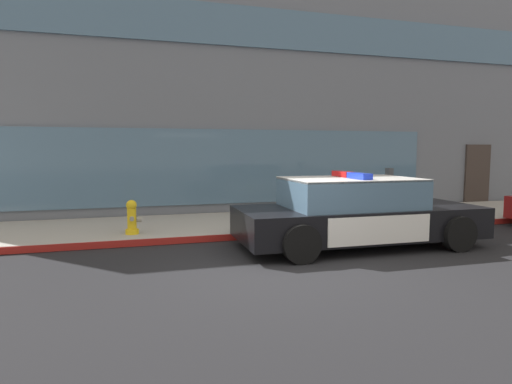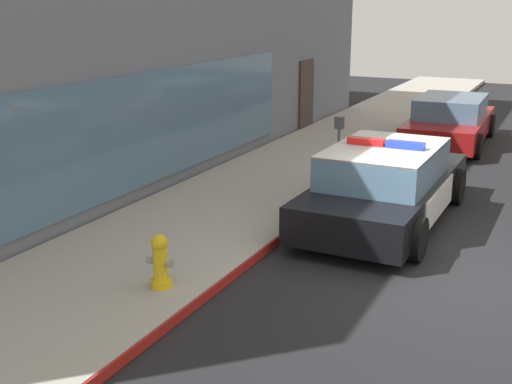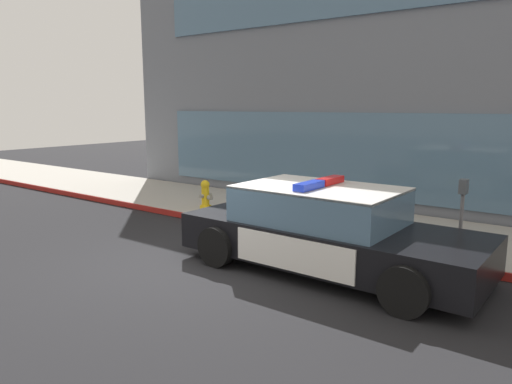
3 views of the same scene
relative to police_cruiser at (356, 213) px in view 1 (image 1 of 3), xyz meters
name	(u,v)px [view 1 (image 1 of 3)]	position (x,y,z in m)	size (l,w,h in m)	color
ground	(280,271)	(-2.06, -1.24, -0.68)	(48.00, 48.00, 0.00)	black
sidewalk	(226,224)	(-2.06, 2.77, -0.60)	(48.00, 3.12, 0.15)	#A39E93
curb_red_paint	(242,237)	(-2.06, 1.19, -0.60)	(28.80, 0.04, 0.14)	maroon
storefront_building	(255,107)	(0.87, 10.23, 3.03)	(20.70, 11.80, 7.43)	slate
police_cruiser	(356,213)	(0.00, 0.00, 0.00)	(4.89, 2.14, 1.49)	black
fire_hydrant	(132,218)	(-4.30, 1.79, -0.18)	(0.34, 0.39, 0.73)	gold
parking_meter	(389,185)	(1.71, 1.46, 0.40)	(0.12, 0.18, 1.34)	slate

